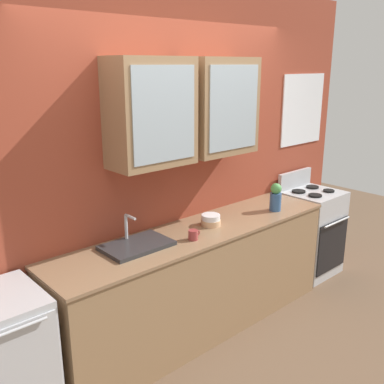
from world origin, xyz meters
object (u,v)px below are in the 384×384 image
(vase, at_px, (276,197))
(bowl_stack, at_px, (211,220))
(stove_range, at_px, (310,232))
(sink_faucet, at_px, (137,245))
(cup_near_sink, at_px, (193,235))

(vase, bearing_deg, bowl_stack, 170.41)
(stove_range, bearing_deg, sink_faucet, 178.65)
(sink_faucet, relative_size, vase, 1.94)
(sink_faucet, height_order, vase, vase)
(bowl_stack, height_order, cup_near_sink, bowl_stack)
(stove_range, relative_size, cup_near_sink, 10.22)
(sink_faucet, height_order, cup_near_sink, sink_faucet)
(stove_range, xyz_separation_m, cup_near_sink, (-1.79, -0.12, 0.48))
(sink_faucet, bearing_deg, stove_range, -1.35)
(cup_near_sink, bearing_deg, stove_range, 3.75)
(stove_range, height_order, sink_faucet, sink_faucet)
(stove_range, distance_m, bowl_stack, 1.55)
(stove_range, relative_size, vase, 4.24)
(stove_range, relative_size, bowl_stack, 6.62)
(sink_faucet, bearing_deg, cup_near_sink, -22.81)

